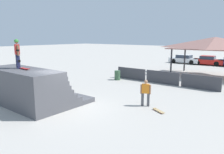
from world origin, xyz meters
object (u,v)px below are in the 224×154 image
Objects in this scene: skateboard_on_deck at (25,68)px; skater_on_deck at (17,52)px; skateboard_on_ground at (158,110)px; trash_bin at (117,75)px; parked_car_red at (208,61)px; bystander_walking at (146,92)px; parked_car_white at (184,59)px.

skater_on_deck is at bearing -175.85° from skateboard_on_deck.
trash_bin is at bearing -11.05° from skateboard_on_ground.
skater_on_deck is 1.98× the size of skateboard_on_ground.
parked_car_red is at bearing 88.11° from skateboard_on_deck.
skateboard_on_ground is 22.06m from parked_car_red.
bystander_walking is 0.34× the size of parked_car_white.
trash_bin is 16.67m from parked_car_red.
skater_on_deck is 9.62m from trash_bin.
skateboard_on_deck is 7.67m from skateboard_on_ground.
bystander_walking is 21.87m from parked_car_white.
trash_bin is at bearing -87.41° from parked_car_white.
bystander_walking is 7.75m from trash_bin.
skateboard_on_deck is 0.21× the size of parked_car_red.
skater_on_deck is 0.37× the size of parked_car_white.
skater_on_deck is at bearing 10.35° from bystander_walking.
bystander_walking is at bearing -86.41° from parked_car_red.
skateboard_on_ground is (7.03, 3.78, -3.00)m from skater_on_deck.
trash_bin reaches higher than skateboard_on_ground.
bystander_walking is 21.51m from parked_car_red.
bystander_walking reaches higher than trash_bin.
parked_car_red is at bearing -53.57° from skateboard_on_ground.
trash_bin is at bearing 97.96° from skateboard_on_deck.
skateboard_on_ground is at bearing -69.45° from parked_car_white.
skater_on_deck reaches higher than parked_car_red.
parked_car_white is (-5.65, 21.12, -0.24)m from bystander_walking.
bystander_walking is at bearing -40.87° from trash_bin.
skateboard_on_ground is at bearing -83.88° from parked_car_red.
skateboard_on_deck is (0.70, -0.01, -0.90)m from skater_on_deck.
parked_car_white is 1.09× the size of parked_car_red.
skateboard_on_deck is 25.36m from parked_car_white.
parked_car_red is (3.23, 0.25, -0.00)m from parked_car_white.
skater_on_deck is 25.92m from parked_car_red.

